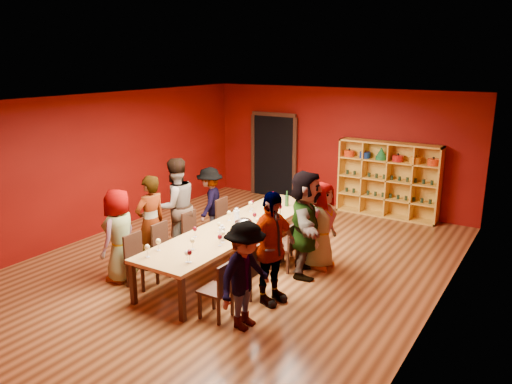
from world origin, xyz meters
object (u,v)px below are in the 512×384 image
at_px(shelving_unit, 388,176).
at_px(person_right_1, 271,248).
at_px(chair_person_right_0, 220,287).
at_px(wine_bottle, 287,200).
at_px(person_right_2, 305,223).
at_px(person_right_0, 245,276).
at_px(spittoon_bowl, 244,223).
at_px(chair_person_right_3, 299,237).
at_px(chair_person_right_2, 288,244).
at_px(chair_person_right_1, 251,267).
at_px(chair_person_left_1, 165,245).
at_px(chair_person_left_2, 194,232).
at_px(person_left_3, 210,203).
at_px(tasting_table, 238,228).
at_px(person_left_1, 151,222).
at_px(chair_person_left_3, 226,217).
at_px(person_left_0, 119,235).
at_px(chair_person_left_0, 138,257).
at_px(person_right_3, 321,225).
at_px(person_left_2, 175,206).

distance_m(shelving_unit, person_right_1, 5.30).
xyz_separation_m(chair_person_right_0, wine_bottle, (-0.74, 3.35, 0.38)).
distance_m(person_right_1, person_right_2, 1.23).
distance_m(person_right_0, spittoon_bowl, 2.16).
bearing_deg(spittoon_bowl, chair_person_right_3, 42.23).
relative_size(chair_person_right_2, wine_bottle, 2.77).
height_order(shelving_unit, chair_person_right_1, shelving_unit).
height_order(chair_person_left_1, chair_person_left_2, same).
height_order(chair_person_left_1, person_left_3, person_left_3).
bearing_deg(chair_person_right_1, shelving_unit, 84.76).
bearing_deg(person_left_3, person_right_0, 23.70).
distance_m(person_right_0, person_right_1, 0.84).
relative_size(chair_person_right_1, chair_person_right_2, 1.00).
xyz_separation_m(chair_person_right_0, person_right_1, (0.35, 0.83, 0.40)).
bearing_deg(chair_person_right_0, tasting_table, 116.64).
relative_size(person_left_1, chair_person_right_3, 1.94).
relative_size(chair_person_left_3, chair_person_right_0, 1.00).
relative_size(person_left_0, chair_person_left_3, 1.80).
xyz_separation_m(chair_person_left_0, person_right_1, (2.17, 0.64, 0.40)).
bearing_deg(person_left_3, chair_person_left_0, -11.69).
xyz_separation_m(chair_person_left_3, chair_person_right_1, (1.82, -1.87, 0.00)).
relative_size(tasting_table, person_right_2, 2.40).
height_order(chair_person_left_2, spittoon_bowl, spittoon_bowl).
relative_size(chair_person_right_0, chair_person_right_2, 1.00).
relative_size(chair_person_left_0, spittoon_bowl, 2.72).
bearing_deg(chair_person_left_3, chair_person_right_0, -56.08).
bearing_deg(spittoon_bowl, person_left_0, -132.37).
bearing_deg(spittoon_bowl, chair_person_left_0, -123.14).
relative_size(person_right_2, wine_bottle, 5.83).
relative_size(person_right_0, chair_person_right_1, 1.76).
xyz_separation_m(tasting_table, person_left_1, (-1.22, -0.97, 0.16)).
bearing_deg(person_right_3, person_left_3, 88.24).
bearing_deg(person_left_3, person_left_1, -17.91).
relative_size(chair_person_left_0, person_left_3, 0.59).
distance_m(chair_person_left_2, person_left_2, 0.62).
relative_size(person_left_3, chair_person_right_1, 1.69).
distance_m(person_left_3, person_right_2, 2.64).
xyz_separation_m(chair_person_right_2, person_right_2, (0.33, -0.00, 0.44)).
distance_m(chair_person_right_3, wine_bottle, 1.20).
bearing_deg(chair_person_right_0, chair_person_left_2, 137.81).
xyz_separation_m(person_left_3, person_right_1, (2.58, -1.87, 0.14)).
relative_size(shelving_unit, chair_person_left_0, 2.70).
relative_size(chair_person_left_1, person_left_3, 0.59).
bearing_deg(wine_bottle, chair_person_right_1, -73.59).
height_order(person_left_0, chair_person_right_2, person_left_0).
xyz_separation_m(person_left_0, chair_person_right_3, (2.24, 2.30, -0.31)).
height_order(chair_person_left_2, person_left_3, person_left_3).
distance_m(chair_person_left_0, person_left_3, 2.56).
bearing_deg(person_left_2, chair_person_right_0, 74.50).
distance_m(chair_person_right_0, spittoon_bowl, 1.98).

